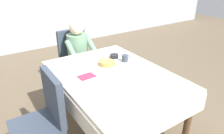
% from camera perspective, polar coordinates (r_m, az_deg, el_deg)
% --- Properties ---
extents(ground_plane, '(14.00, 14.00, 0.00)m').
position_cam_1_polar(ground_plane, '(2.66, 0.35, -16.25)').
color(ground_plane, brown).
extents(dining_table_main, '(1.12, 1.52, 0.74)m').
position_cam_1_polar(dining_table_main, '(2.28, 0.39, -3.91)').
color(dining_table_main, silver).
rests_on(dining_table_main, ground).
extents(chair_diner, '(0.44, 0.45, 0.93)m').
position_cam_1_polar(chair_diner, '(3.29, -10.06, 2.92)').
color(chair_diner, '#384251').
rests_on(chair_diner, ground).
extents(diner_person, '(0.40, 0.43, 1.12)m').
position_cam_1_polar(diner_person, '(3.11, -9.07, 4.38)').
color(diner_person, gray).
rests_on(diner_person, ground).
extents(chair_left_side, '(0.45, 0.44, 0.93)m').
position_cam_1_polar(chair_left_side, '(2.09, -17.92, -12.34)').
color(chair_left_side, '#384251').
rests_on(chair_left_side, ground).
extents(plate_breakfast, '(0.28, 0.28, 0.02)m').
position_cam_1_polar(plate_breakfast, '(2.42, -1.51, 0.53)').
color(plate_breakfast, white).
rests_on(plate_breakfast, dining_table_main).
extents(breakfast_stack, '(0.20, 0.20, 0.06)m').
position_cam_1_polar(breakfast_stack, '(2.41, -1.46, 1.18)').
color(breakfast_stack, tan).
rests_on(breakfast_stack, plate_breakfast).
extents(cup_coffee, '(0.11, 0.08, 0.08)m').
position_cam_1_polar(cup_coffee, '(2.53, 3.60, 2.44)').
color(cup_coffee, '#333D4C').
rests_on(cup_coffee, dining_table_main).
extents(bowl_butter, '(0.11, 0.11, 0.04)m').
position_cam_1_polar(bowl_butter, '(2.63, 0.59, 3.00)').
color(bowl_butter, black).
rests_on(bowl_butter, dining_table_main).
extents(syrup_pitcher, '(0.08, 0.08, 0.07)m').
position_cam_1_polar(syrup_pitcher, '(2.43, -9.28, 1.03)').
color(syrup_pitcher, silver).
rests_on(syrup_pitcher, dining_table_main).
extents(fork_left_of_plate, '(0.02, 0.18, 0.00)m').
position_cam_1_polar(fork_left_of_plate, '(2.32, -5.22, -0.85)').
color(fork_left_of_plate, silver).
rests_on(fork_left_of_plate, dining_table_main).
extents(knife_right_of_plate, '(0.02, 0.20, 0.00)m').
position_cam_1_polar(knife_right_of_plate, '(2.51, 2.42, 1.26)').
color(knife_right_of_plate, silver).
rests_on(knife_right_of_plate, dining_table_main).
extents(spoon_near_edge, '(0.15, 0.02, 0.00)m').
position_cam_1_polar(spoon_near_edge, '(2.15, 2.46, -3.10)').
color(spoon_near_edge, silver).
rests_on(spoon_near_edge, dining_table_main).
extents(napkin_folded, '(0.18, 0.13, 0.01)m').
position_cam_1_polar(napkin_folded, '(2.19, -6.98, -2.57)').
color(napkin_folded, '#8C2D4C').
rests_on(napkin_folded, dining_table_main).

